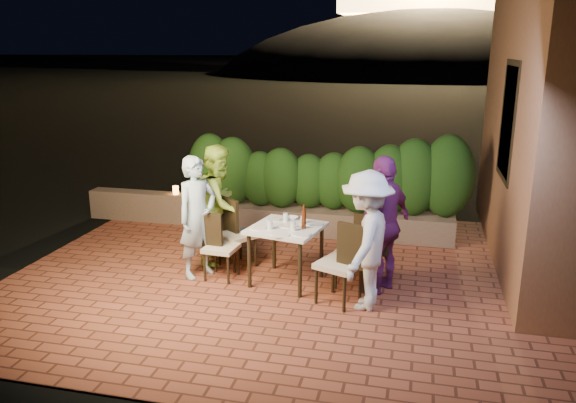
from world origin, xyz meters
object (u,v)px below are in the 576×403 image
(bowl, at_px, (292,218))
(chair_right_back, at_px, (355,250))
(dining_table, at_px, (286,254))
(chair_left_back, at_px, (237,234))
(chair_right_front, at_px, (339,262))
(parapet_lamp, at_px, (176,190))
(diner_blue, at_px, (198,217))
(beer_bottle, at_px, (304,217))
(diner_purple, at_px, (384,224))
(diner_green, at_px, (220,204))
(diner_white, at_px, (366,241))
(chair_left_front, at_px, (221,247))

(bowl, distance_m, chair_right_back, 0.93)
(dining_table, relative_size, chair_left_back, 0.90)
(chair_right_front, bearing_deg, bowl, -23.15)
(chair_right_front, xyz_separation_m, parapet_lamp, (-3.18, 2.49, 0.07))
(chair_right_front, height_order, diner_blue, diner_blue)
(beer_bottle, bearing_deg, chair_right_back, 10.38)
(beer_bottle, xyz_separation_m, diner_purple, (0.98, 0.07, -0.05))
(bowl, distance_m, diner_green, 1.11)
(beer_bottle, relative_size, diner_green, 0.19)
(diner_blue, bearing_deg, dining_table, -57.23)
(diner_white, bearing_deg, chair_right_front, -89.11)
(chair_left_front, relative_size, diner_purple, 0.51)
(beer_bottle, relative_size, chair_right_back, 0.32)
(chair_left_front, distance_m, diner_purple, 2.10)
(diner_green, bearing_deg, beer_bottle, -115.13)
(chair_left_back, bearing_deg, chair_right_back, 26.52)
(dining_table, bearing_deg, parapet_lamp, 139.85)
(chair_left_back, relative_size, diner_green, 0.56)
(beer_bottle, xyz_separation_m, parapet_lamp, (-2.67, 2.08, -0.33))
(chair_left_front, relative_size, diner_white, 0.54)
(dining_table, bearing_deg, chair_right_front, -30.17)
(chair_right_back, bearing_deg, parapet_lamp, -20.47)
(chair_right_front, bearing_deg, chair_right_back, -81.05)
(dining_table, bearing_deg, chair_left_back, 153.79)
(chair_right_front, height_order, diner_purple, diner_purple)
(beer_bottle, xyz_separation_m, diner_white, (0.82, -0.45, -0.09))
(diner_blue, distance_m, parapet_lamp, 2.47)
(chair_right_front, height_order, diner_green, diner_green)
(chair_right_back, bearing_deg, chair_left_front, 15.64)
(chair_right_front, xyz_separation_m, chair_right_back, (0.12, 0.52, -0.02))
(diner_purple, bearing_deg, parapet_lamp, -88.80)
(beer_bottle, distance_m, diner_blue, 1.41)
(bowl, distance_m, parapet_lamp, 3.01)
(beer_bottle, relative_size, bowl, 1.98)
(diner_white, bearing_deg, chair_left_back, -105.92)
(dining_table, distance_m, diner_purple, 1.30)
(chair_left_front, xyz_separation_m, chair_right_back, (1.71, 0.16, 0.04))
(diner_blue, bearing_deg, diner_green, 21.97)
(diner_white, distance_m, diner_purple, 0.55)
(chair_left_back, height_order, diner_blue, diner_blue)
(bowl, distance_m, diner_white, 1.31)
(chair_left_front, relative_size, chair_right_back, 0.91)
(diner_blue, relative_size, diner_green, 0.97)
(beer_bottle, xyz_separation_m, diner_blue, (-1.40, -0.02, -0.10))
(bowl, xyz_separation_m, chair_left_front, (-0.86, -0.38, -0.33))
(dining_table, relative_size, parapet_lamp, 5.99)
(diner_purple, bearing_deg, beer_bottle, -55.79)
(beer_bottle, relative_size, chair_right_front, 0.31)
(chair_left_back, relative_size, diner_blue, 0.58)
(parapet_lamp, bearing_deg, bowl, -35.58)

